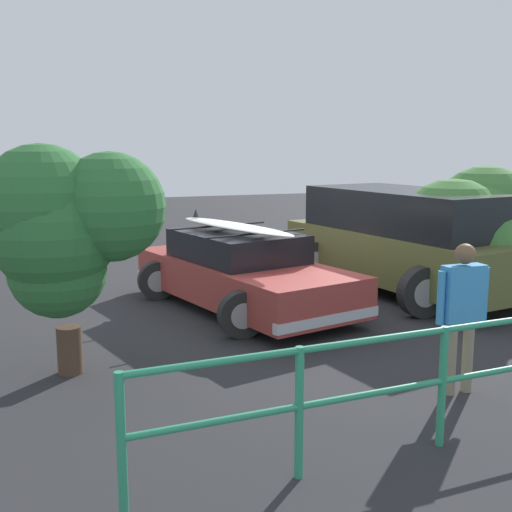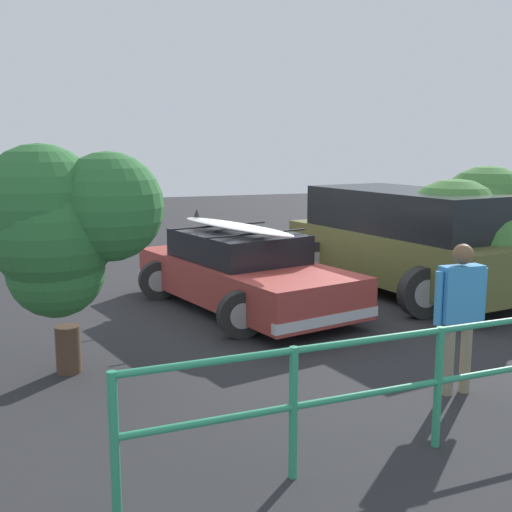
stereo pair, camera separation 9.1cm
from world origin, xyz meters
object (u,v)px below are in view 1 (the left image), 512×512
(sedan_car, at_px, (242,271))
(person_bystander, at_px, (462,305))
(suv_car, at_px, (406,239))
(bush_near_left, at_px, (64,225))
(bush_near_right, at_px, (474,240))

(sedan_car, relative_size, person_bystander, 2.86)
(suv_car, xyz_separation_m, person_bystander, (2.12, 4.29, 0.02))
(sedan_car, height_order, person_bystander, person_bystander)
(bush_near_left, bearing_deg, person_bystander, 153.23)
(suv_car, xyz_separation_m, bush_near_right, (-0.77, 0.84, 0.07))
(person_bystander, relative_size, bush_near_left, 0.61)
(person_bystander, bearing_deg, bush_near_left, -26.77)
(person_bystander, bearing_deg, suv_car, -116.25)
(bush_near_left, relative_size, bush_near_right, 0.93)
(suv_car, distance_m, bush_near_right, 1.14)
(person_bystander, xyz_separation_m, bush_near_right, (-2.89, -3.45, 0.04))
(sedan_car, bearing_deg, bush_near_left, 38.59)
(suv_car, bearing_deg, person_bystander, 63.75)
(person_bystander, height_order, bush_near_left, bush_near_left)
(sedan_car, xyz_separation_m, person_bystander, (-1.00, 4.17, 0.37))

